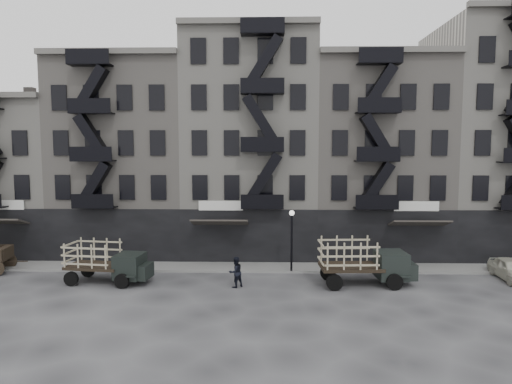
{
  "coord_description": "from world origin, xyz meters",
  "views": [
    {
      "loc": [
        1.35,
        -27.66,
        8.49
      ],
      "look_at": [
        0.57,
        4.0,
        5.37
      ],
      "focal_mm": 32.0,
      "sensor_mm": 36.0,
      "label": 1
    }
  ],
  "objects_px": {
    "pedestrian_mid": "(236,272)",
    "stake_truck_west": "(106,259)",
    "stake_truck_east": "(364,259)",
    "car_east": "(512,269)"
  },
  "relations": [
    {
      "from": "car_east",
      "to": "pedestrian_mid",
      "type": "bearing_deg",
      "value": -171.58
    },
    {
      "from": "stake_truck_east",
      "to": "car_east",
      "type": "height_order",
      "value": "stake_truck_east"
    },
    {
      "from": "stake_truck_west",
      "to": "pedestrian_mid",
      "type": "distance_m",
      "value": 8.22
    },
    {
      "from": "car_east",
      "to": "pedestrian_mid",
      "type": "xyz_separation_m",
      "value": [
        -17.6,
        -1.97,
        0.25
      ]
    },
    {
      "from": "car_east",
      "to": "pedestrian_mid",
      "type": "height_order",
      "value": "pedestrian_mid"
    },
    {
      "from": "pedestrian_mid",
      "to": "stake_truck_west",
      "type": "bearing_deg",
      "value": -42.32
    },
    {
      "from": "car_east",
      "to": "stake_truck_east",
      "type": "bearing_deg",
      "value": -170.28
    },
    {
      "from": "stake_truck_west",
      "to": "pedestrian_mid",
      "type": "height_order",
      "value": "stake_truck_west"
    },
    {
      "from": "stake_truck_west",
      "to": "pedestrian_mid",
      "type": "xyz_separation_m",
      "value": [
        8.17,
        -0.75,
        -0.56
      ]
    },
    {
      "from": "stake_truck_east",
      "to": "pedestrian_mid",
      "type": "distance_m",
      "value": 7.93
    }
  ]
}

